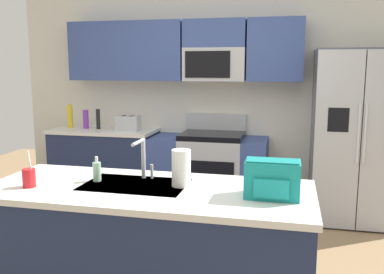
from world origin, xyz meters
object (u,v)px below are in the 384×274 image
(refrigerator, at_px, (356,137))
(sink_faucet, at_px, (143,155))
(backpack, at_px, (272,178))
(bottle_yellow, at_px, (70,116))
(toaster, at_px, (128,123))
(pepper_mill, at_px, (98,119))
(bottle_purple, at_px, (86,119))
(range_oven, at_px, (209,171))
(soap_dispenser, at_px, (97,171))
(paper_towel_roll, at_px, (181,168))
(drink_cup_red, at_px, (29,178))

(refrigerator, relative_size, sink_faucet, 6.56)
(sink_faucet, bearing_deg, backpack, -13.82)
(bottle_yellow, bearing_deg, toaster, -6.06)
(pepper_mill, bearing_deg, toaster, -6.89)
(pepper_mill, xyz_separation_m, bottle_purple, (-0.17, 0.01, -0.01))
(range_oven, relative_size, backpack, 4.25)
(toaster, xyz_separation_m, backpack, (1.82, -2.28, 0.03))
(soap_dispenser, height_order, backpack, backpack)
(refrigerator, xyz_separation_m, backpack, (-0.78, -2.26, 0.09))
(bottle_yellow, height_order, paper_towel_roll, bottle_yellow)
(pepper_mill, bearing_deg, paper_towel_roll, -53.51)
(soap_dispenser, bearing_deg, range_oven, 81.21)
(bottle_purple, bearing_deg, bottle_yellow, 172.76)
(soap_dispenser, bearing_deg, sink_faucet, 23.42)
(pepper_mill, bearing_deg, refrigerator, -1.32)
(sink_faucet, distance_m, soap_dispenser, 0.33)
(drink_cup_red, bearing_deg, soap_dispenser, 32.29)
(bottle_yellow, distance_m, backpack, 3.54)
(range_oven, relative_size, drink_cup_red, 5.66)
(toaster, relative_size, bottle_yellow, 0.96)
(pepper_mill, distance_m, soap_dispenser, 2.48)
(paper_towel_roll, xyz_separation_m, backpack, (0.59, -0.11, -0.00))
(bottle_purple, height_order, soap_dispenser, bottle_purple)
(bottle_yellow, height_order, drink_cup_red, bottle_yellow)
(toaster, xyz_separation_m, paper_towel_roll, (1.23, -2.17, 0.03))
(drink_cup_red, height_order, soap_dispenser, drink_cup_red)
(bottle_purple, bearing_deg, toaster, -5.59)
(backpack, bearing_deg, refrigerator, 70.97)
(toaster, xyz_separation_m, drink_cup_red, (0.28, -2.42, -0.03))
(pepper_mill, bearing_deg, range_oven, 0.10)
(pepper_mill, distance_m, bottle_purple, 0.17)
(refrigerator, xyz_separation_m, drink_cup_red, (-2.32, -2.40, 0.04))
(sink_faucet, bearing_deg, range_oven, 88.35)
(sink_faucet, height_order, backpack, sink_faucet)
(refrigerator, relative_size, soap_dispenser, 10.88)
(soap_dispenser, relative_size, backpack, 0.53)
(bottle_yellow, height_order, soap_dispenser, bottle_yellow)
(soap_dispenser, xyz_separation_m, backpack, (1.17, -0.09, 0.05))
(pepper_mill, height_order, backpack, pepper_mill)
(backpack, bearing_deg, toaster, 128.49)
(paper_towel_roll, bearing_deg, bottle_purple, 129.15)
(drink_cup_red, relative_size, backpack, 0.75)
(bottle_purple, bearing_deg, range_oven, -0.17)
(pepper_mill, distance_m, bottle_yellow, 0.41)
(bottle_purple, relative_size, sink_faucet, 0.82)
(toaster, xyz_separation_m, bottle_yellow, (-0.82, 0.09, 0.05))
(drink_cup_red, xyz_separation_m, backpack, (1.54, 0.14, 0.06))
(soap_dispenser, bearing_deg, toaster, 106.39)
(pepper_mill, relative_size, bottle_yellow, 0.85)
(refrigerator, distance_m, paper_towel_roll, 2.55)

